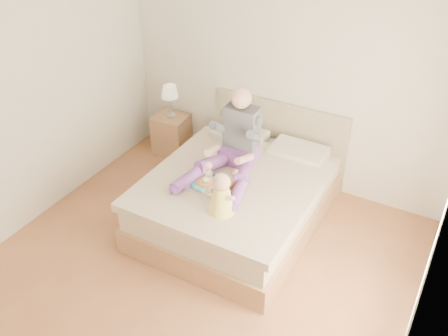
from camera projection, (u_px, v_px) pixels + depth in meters
The scene contains 7 objects.
room at pixel (190, 148), 4.00m from camera, with size 4.02×4.22×2.71m.
bed at pixel (241, 194), 5.47m from camera, with size 1.70×2.18×1.00m.
nightstand at pixel (172, 134), 6.68m from camera, with size 0.46×0.42×0.53m.
lamp at pixel (170, 93), 6.33m from camera, with size 0.22×0.22×0.44m.
adult at pixel (234, 147), 5.24m from camera, with size 0.75×1.07×0.89m.
tray at pixel (213, 185), 5.06m from camera, with size 0.46×0.36×0.13m.
baby at pixel (222, 196), 4.67m from camera, with size 0.28×0.38×0.43m.
Camera 1 is at (1.99, -2.83, 3.60)m, focal length 40.00 mm.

